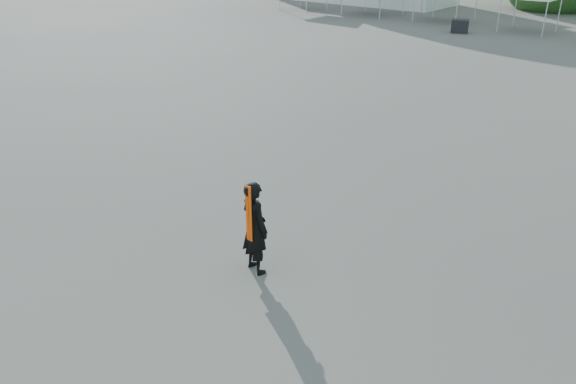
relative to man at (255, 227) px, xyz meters
The scene contains 3 objects.
ground 1.61m from the man, 53.39° to the left, with size 120.00×120.00×0.00m, color #474442.
man is the anchor object (origin of this frame).
crate_west 27.76m from the man, 106.93° to the left, with size 0.97×0.76×0.76m, color black.
Camera 1 is at (5.18, -7.35, 5.64)m, focal length 35.00 mm.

